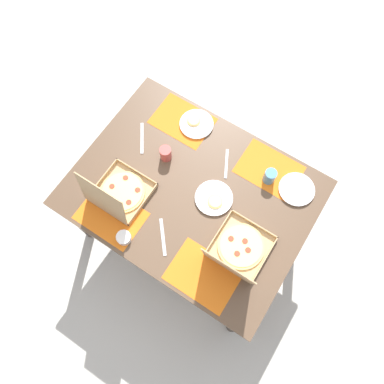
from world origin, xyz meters
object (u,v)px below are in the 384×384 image
object	(u,v)px
plate_near_right	(296,189)
cup_spare	(166,154)
condiment_bowl	(124,238)
pizza_box_corner_right	(238,251)
cup_red	(270,176)
plate_near_left	(196,124)
plate_middle	(214,198)
pizza_box_corner_left	(118,194)

from	to	relation	value
plate_near_right	cup_spare	distance (m)	0.78
plate_near_right	condiment_bowl	world-z (taller)	condiment_bowl
pizza_box_corner_right	cup_red	world-z (taller)	pizza_box_corner_right
plate_near_left	cup_red	bearing A→B (deg)	171.46
cup_spare	condiment_bowl	size ratio (longest dim) A/B	1.17
plate_middle	plate_near_left	world-z (taller)	same
cup_red	condiment_bowl	distance (m)	0.88
pizza_box_corner_left	cup_spare	distance (m)	0.36
pizza_box_corner_left	cup_red	bearing A→B (deg)	-140.21
pizza_box_corner_right	cup_spare	world-z (taller)	pizza_box_corner_right
cup_red	condiment_bowl	xyz separation A→B (m)	(0.49, 0.73, -0.03)
condiment_bowl	plate_near_left	bearing A→B (deg)	-86.10
pizza_box_corner_left	plate_middle	xyz separation A→B (m)	(-0.46, -0.28, -0.04)
pizza_box_corner_right	plate_near_left	size ratio (longest dim) A/B	1.62
pizza_box_corner_left	cup_spare	world-z (taller)	pizza_box_corner_left
plate_near_right	plate_near_left	bearing A→B (deg)	-4.14
plate_middle	condiment_bowl	xyz separation A→B (m)	(0.29, 0.46, 0.01)
plate_middle	cup_spare	bearing A→B (deg)	-10.76
pizza_box_corner_right	plate_near_right	world-z (taller)	pizza_box_corner_right
plate_middle	plate_near_right	xyz separation A→B (m)	(-0.37, -0.30, -0.00)
plate_middle	pizza_box_corner_left	bearing A→B (deg)	31.23
plate_middle	condiment_bowl	bearing A→B (deg)	57.81
pizza_box_corner_left	pizza_box_corner_right	world-z (taller)	same
plate_near_right	condiment_bowl	distance (m)	1.01
condiment_bowl	plate_middle	bearing A→B (deg)	-122.19
plate_near_left	condiment_bowl	size ratio (longest dim) A/B	2.59
plate_near_left	condiment_bowl	distance (m)	0.82
pizza_box_corner_left	plate_near_right	world-z (taller)	pizza_box_corner_left
cup_spare	cup_red	distance (m)	0.61
pizza_box_corner_right	condiment_bowl	size ratio (longest dim) A/B	4.19
pizza_box_corner_right	plate_near_left	distance (m)	0.82
pizza_box_corner_right	plate_near_right	distance (m)	0.51
cup_red	cup_spare	bearing A→B (deg)	19.13
pizza_box_corner_right	cup_red	xyz separation A→B (m)	(0.06, -0.47, -0.00)
pizza_box_corner_right	condiment_bowl	bearing A→B (deg)	25.72
pizza_box_corner_right	condiment_bowl	world-z (taller)	pizza_box_corner_right
plate_near_right	plate_middle	bearing A→B (deg)	39.42
plate_near_right	cup_spare	xyz separation A→B (m)	(0.75, 0.23, 0.04)
plate_middle	plate_near_left	size ratio (longest dim) A/B	1.04
plate_near_right	plate_near_left	xyz separation A→B (m)	(0.72, -0.05, 0.00)
pizza_box_corner_right	cup_spare	bearing A→B (deg)	-22.38
plate_near_right	plate_near_left	world-z (taller)	plate_near_left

